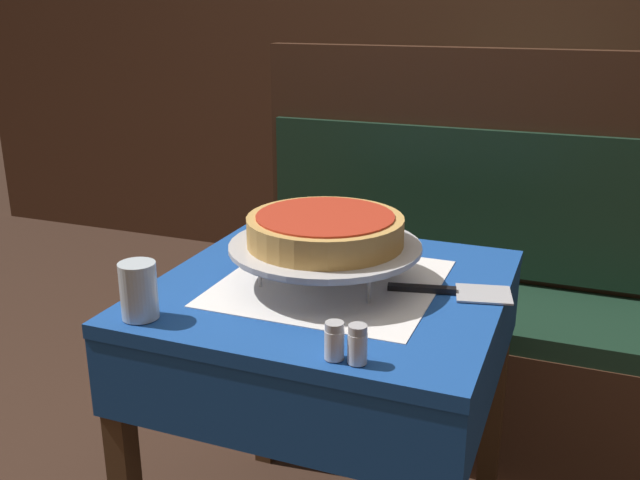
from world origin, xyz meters
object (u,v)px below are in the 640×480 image
object	(u,v)px
dining_table_rear	(520,180)
pepper_shaker	(357,344)
dining_table_front	(330,332)
deep_dish_pizza	(325,229)
salt_shaker	(334,341)
pizza_pan_stand	(325,248)
pizza_server	(456,292)
water_glass_near	(139,290)
condiment_caddy	(529,140)
booth_bench	(451,326)

from	to	relation	value
dining_table_rear	pepper_shaker	distance (m)	1.88
dining_table_front	deep_dish_pizza	size ratio (longest dim) A/B	2.27
deep_dish_pizza	salt_shaker	bearing A→B (deg)	-66.47
pizza_pan_stand	salt_shaker	distance (m)	0.35
dining_table_rear	pizza_server	size ratio (longest dim) A/B	2.89
dining_table_front	pizza_server	size ratio (longest dim) A/B	2.88
pizza_pan_stand	water_glass_near	size ratio (longest dim) A/B	3.70
deep_dish_pizza	water_glass_near	world-z (taller)	deep_dish_pizza
dining_table_rear	condiment_caddy	world-z (taller)	condiment_caddy
water_glass_near	pizza_pan_stand	bearing A→B (deg)	47.71
condiment_caddy	dining_table_front	bearing A→B (deg)	-98.60
water_glass_near	dining_table_front	bearing A→B (deg)	47.36
pepper_shaker	booth_bench	bearing A→B (deg)	91.57
condiment_caddy	water_glass_near	bearing A→B (deg)	-105.14
pizza_server	condiment_caddy	size ratio (longest dim) A/B	1.81
pizza_server	condiment_caddy	distance (m)	1.60
dining_table_rear	condiment_caddy	size ratio (longest dim) A/B	5.22
dining_table_front	water_glass_near	world-z (taller)	water_glass_near
dining_table_front	dining_table_rear	distance (m)	1.57
deep_dish_pizza	pepper_shaker	bearing A→B (deg)	-60.48
dining_table_rear	deep_dish_pizza	world-z (taller)	deep_dish_pizza
dining_table_front	water_glass_near	bearing A→B (deg)	-132.64
dining_table_rear	booth_bench	bearing A→B (deg)	-96.62
dining_table_front	pizza_server	xyz separation A→B (m)	(0.27, 0.04, 0.12)
pizza_pan_stand	dining_table_front	bearing A→B (deg)	35.99
booth_bench	pepper_shaker	distance (m)	1.13
dining_table_front	deep_dish_pizza	bearing A→B (deg)	-144.01
booth_bench	pizza_pan_stand	world-z (taller)	booth_bench
booth_bench	water_glass_near	distance (m)	1.20
pizza_server	deep_dish_pizza	bearing A→B (deg)	-170.87
pizza_pan_stand	condiment_caddy	distance (m)	1.67
pizza_pan_stand	deep_dish_pizza	world-z (taller)	deep_dish_pizza
booth_bench	salt_shaker	xyz separation A→B (m)	(-0.01, -1.05, 0.43)
booth_bench	pepper_shaker	world-z (taller)	booth_bench
booth_bench	pizza_pan_stand	bearing A→B (deg)	-101.54
salt_shaker	pepper_shaker	size ratio (longest dim) A/B	0.97
salt_shaker	condiment_caddy	distance (m)	1.97
deep_dish_pizza	pepper_shaker	world-z (taller)	deep_dish_pizza
booth_bench	salt_shaker	distance (m)	1.13
water_glass_near	pepper_shaker	bearing A→B (deg)	-2.69
condiment_caddy	pepper_shaker	bearing A→B (deg)	-92.33
booth_bench	pepper_shaker	bearing A→B (deg)	-88.43
booth_bench	condiment_caddy	world-z (taller)	booth_bench
deep_dish_pizza	pepper_shaker	distance (m)	0.37
dining_table_rear	booth_bench	distance (m)	0.89
pizza_pan_stand	pepper_shaker	bearing A→B (deg)	-60.48
dining_table_front	deep_dish_pizza	xyz separation A→B (m)	(-0.01, -0.01, 0.24)
water_glass_near	condiment_caddy	distance (m)	2.01
dining_table_rear	condiment_caddy	bearing A→B (deg)	81.90
pepper_shaker	deep_dish_pizza	bearing A→B (deg)	119.52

